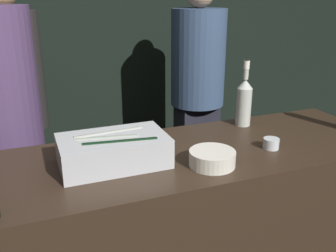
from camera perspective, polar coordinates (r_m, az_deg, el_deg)
name	(u,v)px	position (r m, az deg, el deg)	size (l,w,h in m)	color
wall_back_chalkboard	(86,23)	(3.38, -12.39, 15.08)	(6.40, 0.06, 2.80)	black
bar_counter	(170,248)	(1.88, 0.38, -18.13)	(2.14, 0.64, 0.98)	#2D2116
ice_bin_with_bottles	(113,149)	(1.53, -8.36, -3.51)	(0.43, 0.26, 0.12)	#B7BABF
bowl_white	(212,158)	(1.52, 6.75, -4.83)	(0.19, 0.19, 0.06)	silver
candle_votive	(271,143)	(1.74, 15.44, -2.57)	(0.07, 0.07, 0.05)	silver
white_wine_bottle	(244,100)	(1.98, 11.52, 3.85)	(0.08, 0.08, 0.34)	#B2B7AD
person_in_hoodie	(197,84)	(2.98, 4.51, 6.40)	(0.42, 0.42, 1.75)	black
person_blond_tee	(2,121)	(2.18, -24.01, 0.64)	(0.41, 0.41, 1.80)	black
person_grey_polo	(14,103)	(2.62, -22.45, 3.26)	(0.41, 0.41, 1.75)	black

